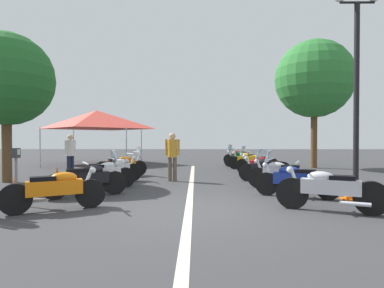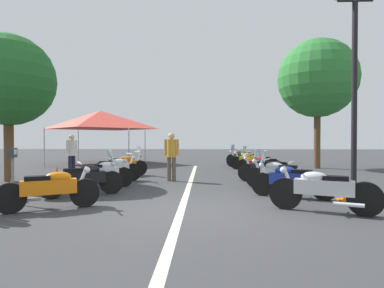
% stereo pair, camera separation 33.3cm
% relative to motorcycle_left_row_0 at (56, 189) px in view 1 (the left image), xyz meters
% --- Properties ---
extents(ground_plane, '(80.00, 80.00, 0.00)m').
position_rel_motorcycle_left_row_0_xyz_m(ground_plane, '(0.05, -2.75, -0.45)').
color(ground_plane, '#38383A').
extents(lane_centre_stripe, '(14.45, 0.16, 0.01)m').
position_rel_motorcycle_left_row_0_xyz_m(lane_centre_stripe, '(3.66, -2.75, -0.45)').
color(lane_centre_stripe, beige).
rests_on(lane_centre_stripe, ground_plane).
extents(motorcycle_left_row_0, '(1.12, 1.86, 0.99)m').
position_rel_motorcycle_left_row_0_xyz_m(motorcycle_left_row_0, '(0.00, 0.00, 0.00)').
color(motorcycle_left_row_0, black).
rests_on(motorcycle_left_row_0, ground_plane).
extents(motorcycle_left_row_1, '(1.21, 1.89, 1.20)m').
position_rel_motorcycle_left_row_0_xyz_m(motorcycle_left_row_1, '(1.61, -0.10, 0.01)').
color(motorcycle_left_row_1, black).
rests_on(motorcycle_left_row_1, ground_plane).
extents(motorcycle_left_row_2, '(1.06, 1.82, 0.99)m').
position_rel_motorcycle_left_row_0_xyz_m(motorcycle_left_row_2, '(2.94, -0.13, -0.00)').
color(motorcycle_left_row_2, black).
rests_on(motorcycle_left_row_2, ground_plane).
extents(motorcycle_left_row_3, '(1.21, 1.75, 0.99)m').
position_rel_motorcycle_left_row_0_xyz_m(motorcycle_left_row_3, '(4.30, -0.11, 0.00)').
color(motorcycle_left_row_3, black).
rests_on(motorcycle_left_row_3, ground_plane).
extents(motorcycle_left_row_4, '(1.26, 1.90, 1.20)m').
position_rel_motorcycle_left_row_0_xyz_m(motorcycle_left_row_4, '(5.91, 0.03, 0.01)').
color(motorcycle_left_row_4, black).
rests_on(motorcycle_left_row_4, ground_plane).
extents(motorcycle_right_row_0, '(1.03, 2.04, 1.02)m').
position_rel_motorcycle_left_row_0_xyz_m(motorcycle_right_row_0, '(-0.00, -5.64, 0.02)').
color(motorcycle_right_row_0, black).
rests_on(motorcycle_right_row_0, ground_plane).
extents(motorcycle_right_row_1, '(1.04, 1.98, 1.19)m').
position_rel_motorcycle_left_row_0_xyz_m(motorcycle_right_row_1, '(1.59, -5.44, 0.01)').
color(motorcycle_right_row_1, black).
rests_on(motorcycle_right_row_1, ground_plane).
extents(motorcycle_right_row_2, '(1.11, 1.94, 1.20)m').
position_rel_motorcycle_left_row_0_xyz_m(motorcycle_right_row_2, '(2.86, -5.44, 0.01)').
color(motorcycle_right_row_2, black).
rests_on(motorcycle_right_row_2, ground_plane).
extents(motorcycle_right_row_3, '(1.12, 1.88, 1.00)m').
position_rel_motorcycle_left_row_0_xyz_m(motorcycle_right_row_3, '(4.35, -5.35, 0.00)').
color(motorcycle_right_row_3, black).
rests_on(motorcycle_right_row_3, ground_plane).
extents(motorcycle_right_row_4, '(0.97, 1.98, 0.99)m').
position_rel_motorcycle_left_row_0_xyz_m(motorcycle_right_row_4, '(5.85, -5.54, 0.00)').
color(motorcycle_right_row_4, black).
rests_on(motorcycle_right_row_4, ground_plane).
extents(motorcycle_right_row_5, '(1.04, 1.87, 1.20)m').
position_rel_motorcycle_left_row_0_xyz_m(motorcycle_right_row_5, '(7.30, -5.59, 0.01)').
color(motorcycle_right_row_5, black).
rests_on(motorcycle_right_row_5, ground_plane).
extents(motorcycle_right_row_6, '(1.03, 1.98, 1.00)m').
position_rel_motorcycle_left_row_0_xyz_m(motorcycle_right_row_6, '(8.81, -5.48, 0.00)').
color(motorcycle_right_row_6, black).
rests_on(motorcycle_right_row_6, ground_plane).
extents(motorcycle_right_row_7, '(1.15, 1.90, 1.20)m').
position_rel_motorcycle_left_row_0_xyz_m(motorcycle_right_row_7, '(10.14, -5.35, 0.01)').
color(motorcycle_right_row_7, black).
rests_on(motorcycle_right_row_7, ground_plane).
extents(motorcycle_right_row_8, '(0.93, 1.94, 1.20)m').
position_rel_motorcycle_left_row_0_xyz_m(motorcycle_right_row_8, '(11.57, -5.45, 0.01)').
color(motorcycle_right_row_8, black).
rests_on(motorcycle_right_row_8, ground_plane).
extents(street_lamp_twin_globe, '(0.32, 1.22, 5.43)m').
position_rel_motorcycle_left_row_0_xyz_m(street_lamp_twin_globe, '(1.91, -7.15, 3.20)').
color(street_lamp_twin_globe, black).
rests_on(street_lamp_twin_globe, ground_plane).
extents(parking_meter, '(0.18, 0.13, 1.29)m').
position_rel_motorcycle_left_row_0_xyz_m(parking_meter, '(0.56, 1.15, 0.45)').
color(parking_meter, slate).
rests_on(parking_meter, ground_plane).
extents(traffic_cone_0, '(0.36, 0.36, 0.61)m').
position_rel_motorcycle_left_row_0_xyz_m(traffic_cone_0, '(0.92, 1.39, -0.16)').
color(traffic_cone_0, orange).
rests_on(traffic_cone_0, ground_plane).
extents(traffic_cone_1, '(0.36, 0.36, 0.61)m').
position_rel_motorcycle_left_row_0_xyz_m(traffic_cone_1, '(3.62, 1.57, -0.16)').
color(traffic_cone_1, orange).
rests_on(traffic_cone_1, ground_plane).
extents(traffic_cone_2, '(0.36, 0.36, 0.61)m').
position_rel_motorcycle_left_row_0_xyz_m(traffic_cone_2, '(1.31, -6.69, -0.16)').
color(traffic_cone_2, orange).
rests_on(traffic_cone_2, ground_plane).
extents(bystander_0, '(0.49, 0.32, 1.67)m').
position_rel_motorcycle_left_row_0_xyz_m(bystander_0, '(5.89, 2.05, 0.53)').
color(bystander_0, '#1E2338').
rests_on(bystander_0, ground_plane).
extents(bystander_1, '(0.32, 0.53, 1.71)m').
position_rel_motorcycle_left_row_0_xyz_m(bystander_1, '(4.65, -2.07, 0.56)').
color(bystander_1, brown).
rests_on(bystander_1, ground_plane).
extents(roadside_tree_0, '(3.97, 3.97, 6.57)m').
position_rel_motorcycle_left_row_0_xyz_m(roadside_tree_0, '(9.83, -8.99, 4.12)').
color(roadside_tree_0, brown).
rests_on(roadside_tree_0, ground_plane).
extents(roadside_tree_1, '(3.19, 3.19, 5.16)m').
position_rel_motorcycle_left_row_0_xyz_m(roadside_tree_1, '(4.33, 3.63, 3.10)').
color(roadside_tree_1, brown).
rests_on(roadside_tree_1, ground_plane).
extents(event_tent, '(5.05, 5.05, 3.20)m').
position_rel_motorcycle_left_row_0_xyz_m(event_tent, '(12.23, 3.00, 2.20)').
color(event_tent, '#E54C3F').
rests_on(event_tent, ground_plane).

